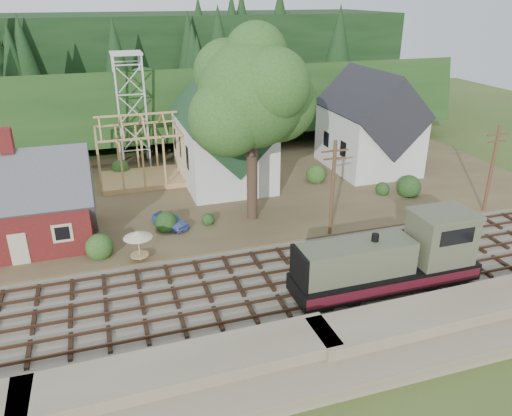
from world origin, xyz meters
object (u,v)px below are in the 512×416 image
object	(u,v)px
car_blue	(170,220)
car_red	(376,160)
patio_set	(138,236)
locomotive	(393,260)

from	to	relation	value
car_blue	car_red	world-z (taller)	car_red
car_blue	patio_set	world-z (taller)	patio_set
locomotive	patio_set	distance (m)	17.58
locomotive	car_blue	size ratio (longest dim) A/B	3.51
car_red	car_blue	bearing A→B (deg)	108.85
car_red	patio_set	distance (m)	30.51
locomotive	car_blue	distance (m)	18.25
car_blue	car_red	distance (m)	25.85
car_blue	car_red	bearing A→B (deg)	-12.48
locomotive	car_red	bearing A→B (deg)	61.92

